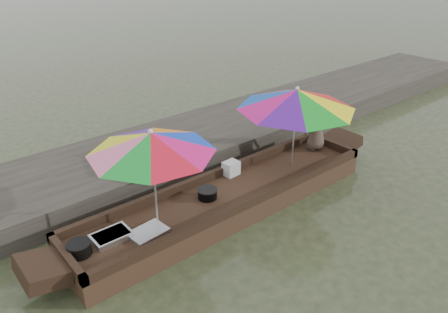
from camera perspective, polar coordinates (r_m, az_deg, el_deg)
water at (r=7.65m, az=0.48°, el=-6.97°), size 80.00×80.00×0.00m
dock at (r=9.10m, az=-8.47°, el=0.33°), size 22.00×2.20×0.50m
boat_hull at (r=7.56m, az=0.49°, el=-5.86°), size 5.72×1.20×0.35m
cooking_pot at (r=6.40m, az=-18.42°, el=-11.35°), size 0.34×0.34×0.18m
tray_crayfish at (r=6.58m, az=-14.50°, el=-10.06°), size 0.55×0.38×0.09m
tray_scallop at (r=6.57m, az=-9.90°, el=-9.77°), size 0.59×0.43×0.06m
charcoal_grill at (r=7.29m, az=-2.18°, el=-4.92°), size 0.32×0.32×0.15m
supply_bag at (r=7.95m, az=0.93°, el=-1.55°), size 0.29×0.24×0.26m
vendor at (r=8.98m, az=12.02°, el=4.16°), size 0.54×0.36×1.08m
umbrella_bow at (r=6.39m, az=-9.09°, el=-2.88°), size 2.19×2.19×1.55m
umbrella_stern at (r=8.13m, az=9.18°, el=3.77°), size 2.37×2.37×1.55m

